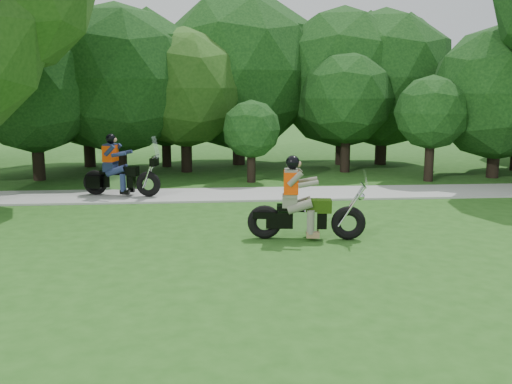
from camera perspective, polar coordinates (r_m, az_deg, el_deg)
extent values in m
plane|color=#245317|center=(10.69, 12.95, -8.10)|extent=(100.00, 100.00, 0.00)
cube|color=#9A9A95|center=(18.22, 5.33, -0.13)|extent=(60.00, 2.20, 0.06)
cylinder|color=black|center=(20.38, -0.47, 2.68)|extent=(0.30, 0.30, 1.22)
sphere|color=black|center=(20.25, -0.47, 6.30)|extent=(2.08, 2.08, 2.08)
cylinder|color=black|center=(25.80, 12.39, 4.71)|extent=(0.50, 0.50, 1.80)
sphere|color=black|center=(25.69, 12.64, 11.02)|extent=(5.96, 5.96, 5.96)
cylinder|color=black|center=(22.99, -13.40, 3.97)|extent=(0.49, 0.49, 1.77)
sphere|color=black|center=(22.86, -13.70, 10.87)|extent=(5.79, 5.79, 5.79)
cylinder|color=black|center=(23.04, -6.97, 4.22)|extent=(0.44, 0.44, 1.80)
sphere|color=#224D16|center=(22.91, -7.11, 10.29)|extent=(4.72, 4.72, 4.72)
cylinder|color=black|center=(24.76, -8.95, 4.27)|extent=(0.39, 0.39, 1.51)
sphere|color=black|center=(24.64, -9.08, 8.87)|extent=(3.79, 3.79, 3.79)
cylinder|color=black|center=(21.52, 16.93, 3.17)|extent=(0.33, 0.33, 1.61)
sphere|color=black|center=(21.39, 17.17, 7.61)|extent=(2.65, 2.65, 2.65)
cylinder|color=black|center=(25.43, 8.53, 4.76)|extent=(0.50, 0.50, 1.80)
sphere|color=black|center=(25.32, 8.70, 11.22)|extent=(6.04, 6.04, 6.04)
cylinder|color=black|center=(25.47, -16.34, 4.47)|extent=(0.48, 0.48, 1.80)
sphere|color=black|center=(25.36, -16.65, 10.56)|extent=(5.56, 5.56, 5.56)
cylinder|color=black|center=(25.13, -1.73, 4.80)|extent=(0.54, 0.54, 1.80)
sphere|color=black|center=(25.02, -1.77, 11.91)|extent=(6.79, 6.79, 6.79)
cylinder|color=black|center=(23.13, 8.92, 4.14)|extent=(0.38, 0.38, 1.75)
sphere|color=black|center=(23.01, 9.07, 9.29)|extent=(3.69, 3.69, 3.69)
cylinder|color=black|center=(22.28, -20.95, 3.38)|extent=(0.43, 0.43, 1.78)
sphere|color=black|center=(22.14, -21.36, 9.57)|extent=(4.67, 4.67, 4.67)
cylinder|color=black|center=(23.23, 22.65, 3.22)|extent=(0.45, 0.45, 1.53)
sphere|color=black|center=(23.09, 23.07, 9.09)|extent=(4.97, 4.97, 4.97)
torus|color=black|center=(12.75, 0.86, -3.02)|extent=(0.79, 0.32, 0.77)
torus|color=black|center=(12.83, 9.23, -3.08)|extent=(0.79, 0.32, 0.77)
cube|color=black|center=(12.74, 4.05, -2.81)|extent=(1.37, 0.44, 0.35)
cube|color=silver|center=(12.74, 4.89, -2.82)|extent=(0.57, 0.44, 0.44)
cube|color=black|center=(12.69, 6.26, -1.38)|extent=(0.61, 0.40, 0.29)
cube|color=black|center=(12.67, 3.39, -1.55)|extent=(0.61, 0.42, 0.11)
cylinder|color=silver|center=(12.75, 9.47, -1.40)|extent=(0.59, 0.13, 0.91)
cylinder|color=silver|center=(12.70, 10.71, 0.68)|extent=(0.13, 0.70, 0.04)
cube|color=#5E6350|center=(12.64, 3.40, -0.87)|extent=(0.38, 0.46, 0.26)
cube|color=#5E6350|center=(12.57, 3.52, 0.90)|extent=(0.34, 0.50, 0.61)
cube|color=#FF4105|center=(12.57, 3.52, 1.00)|extent=(0.38, 0.54, 0.48)
sphere|color=black|center=(12.50, 3.69, 2.98)|extent=(0.31, 0.31, 0.31)
torus|color=black|center=(18.34, -15.77, 0.92)|extent=(0.81, 0.41, 0.78)
torus|color=black|center=(17.67, -10.71, 0.79)|extent=(0.81, 0.41, 0.78)
cube|color=black|center=(18.06, -13.90, 1.04)|extent=(1.27, 0.57, 0.36)
cube|color=silver|center=(17.99, -13.40, 1.03)|extent=(0.61, 0.50, 0.44)
cube|color=black|center=(17.84, -12.62, 2.07)|extent=(0.64, 0.47, 0.29)
cube|color=black|center=(18.07, -14.34, 1.96)|extent=(0.65, 0.49, 0.11)
cylinder|color=silver|center=(17.60, -10.62, 2.03)|extent=(0.44, 0.16, 1.00)
cylinder|color=silver|center=(17.47, -10.09, 3.57)|extent=(0.22, 0.70, 0.04)
cube|color=black|center=(18.09, -15.95, 0.96)|extent=(0.49, 0.25, 0.38)
cube|color=black|center=(18.53, -15.30, 1.21)|extent=(0.49, 0.25, 0.38)
cube|color=#1A2D47|center=(18.05, -14.36, 2.45)|extent=(0.43, 0.49, 0.27)
cube|color=#1A2D47|center=(17.99, -14.35, 3.71)|extent=(0.40, 0.52, 0.62)
cube|color=#FF4105|center=(17.99, -14.36, 3.78)|extent=(0.44, 0.58, 0.49)
sphere|color=black|center=(17.93, -14.32, 5.19)|extent=(0.31, 0.31, 0.31)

